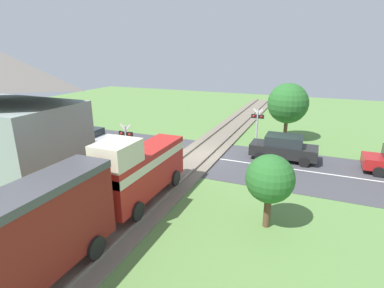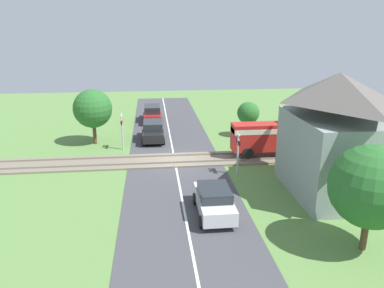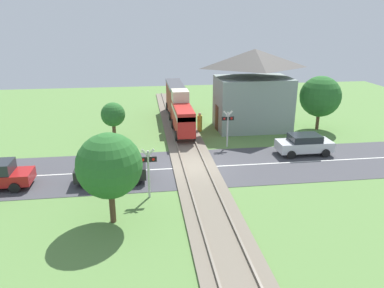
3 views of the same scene
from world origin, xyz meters
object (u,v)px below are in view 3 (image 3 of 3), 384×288
car_far_side (304,144)px  crossing_signal_west_approach (148,166)px  crossing_signal_east_approach (228,124)px  station_building (253,91)px  train (178,104)px  pedestrian_by_station (200,123)px  car_near_crossing (111,169)px

car_far_side → crossing_signal_west_approach: crossing_signal_west_approach is taller
crossing_signal_east_approach → station_building: bearing=54.8°
train → crossing_signal_east_approach: bearing=-65.0°
train → pedestrian_by_station: 2.94m
car_near_crossing → pedestrian_by_station: pedestrian_by_station is taller
car_far_side → crossing_signal_east_approach: crossing_signal_east_approach is taller
car_near_crossing → crossing_signal_west_approach: crossing_signal_west_approach is taller
crossing_signal_west_approach → crossing_signal_east_approach: (5.96, 7.48, 0.00)m
car_near_crossing → car_far_side: bearing=12.4°
crossing_signal_west_approach → train: bearing=77.9°
pedestrian_by_station → car_near_crossing: bearing=-125.6°
car_near_crossing → station_building: bearing=40.6°
car_near_crossing → pedestrian_by_station: (6.70, 9.35, -0.09)m
crossing_signal_west_approach → station_building: bearing=52.7°
crossing_signal_west_approach → crossing_signal_east_approach: 9.56m
pedestrian_by_station → crossing_signal_east_approach: bearing=-71.3°
car_far_side → station_building: size_ratio=0.56×
crossing_signal_east_approach → car_near_crossing: bearing=-147.4°
crossing_signal_east_approach → pedestrian_by_station: size_ratio=1.71×
pedestrian_by_station → train: bearing=125.3°
crossing_signal_east_approach → pedestrian_by_station: 4.53m
train → pedestrian_by_station: train is taller
car_near_crossing → pedestrian_by_station: 11.50m
crossing_signal_west_approach → crossing_signal_east_approach: size_ratio=1.00×
car_far_side → crossing_signal_west_approach: 12.14m
station_building → train: bearing=162.5°
car_near_crossing → crossing_signal_east_approach: bearing=32.6°
train → car_near_crossing: train is taller
train → pedestrian_by_station: size_ratio=7.34×
car_near_crossing → car_far_side: car_near_crossing is taller
train → station_building: bearing=-17.5°
car_near_crossing → station_building: station_building is taller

